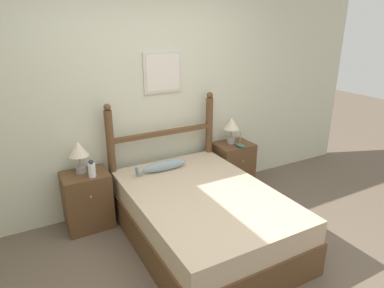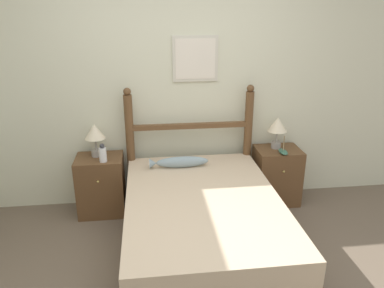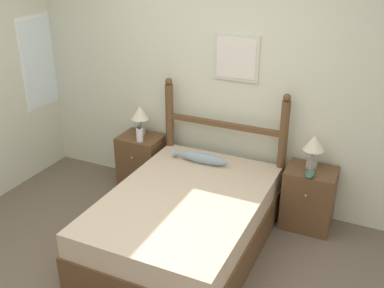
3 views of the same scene
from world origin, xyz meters
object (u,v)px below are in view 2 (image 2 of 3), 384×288
(nightstand_left, at_px, (101,185))
(model_boat, at_px, (283,151))
(bottle, at_px, (103,154))
(table_lamp_right, at_px, (277,127))
(nightstand_right, at_px, (276,175))
(fish_pillow, at_px, (179,162))
(bed, at_px, (203,225))
(table_lamp_left, at_px, (95,134))

(nightstand_left, xyz_separation_m, model_boat, (1.90, -0.12, 0.33))
(bottle, bearing_deg, table_lamp_right, 4.79)
(nightstand_right, distance_m, bottle, 1.88)
(nightstand_right, xyz_separation_m, bottle, (-1.83, -0.11, 0.39))
(bottle, distance_m, fish_pillow, 0.75)
(bed, relative_size, table_lamp_left, 5.64)
(table_lamp_left, height_order, bottle, table_lamp_left)
(nightstand_left, bearing_deg, bed, -41.01)
(table_lamp_left, bearing_deg, nightstand_right, -1.42)
(table_lamp_right, relative_size, fish_pillow, 0.58)
(nightstand_left, height_order, nightstand_right, same)
(model_boat, bearing_deg, nightstand_left, 176.35)
(table_lamp_left, relative_size, fish_pillow, 0.58)
(bottle, bearing_deg, fish_pillow, -4.91)
(bottle, bearing_deg, nightstand_left, 118.17)
(bottle, bearing_deg, model_boat, -0.39)
(bed, xyz_separation_m, model_boat, (0.95, 0.70, 0.37))
(nightstand_left, xyz_separation_m, table_lamp_right, (1.87, 0.04, 0.55))
(nightstand_right, xyz_separation_m, table_lamp_left, (-1.91, 0.05, 0.55))
(table_lamp_left, xyz_separation_m, fish_pillow, (0.82, -0.22, -0.26))
(table_lamp_left, height_order, model_boat, table_lamp_left)
(table_lamp_right, height_order, model_boat, table_lamp_right)
(bed, bearing_deg, nightstand_left, 138.99)
(nightstand_right, bearing_deg, fish_pillow, -170.98)
(nightstand_left, relative_size, table_lamp_right, 1.82)
(nightstand_right, xyz_separation_m, table_lamp_right, (-0.02, 0.04, 0.55))
(table_lamp_left, relative_size, table_lamp_right, 1.00)
(table_lamp_left, height_order, table_lamp_right, same)
(bed, height_order, fish_pillow, fish_pillow)
(fish_pillow, bearing_deg, bed, -77.63)
(nightstand_right, bearing_deg, bottle, -176.61)
(table_lamp_left, xyz_separation_m, bottle, (0.08, -0.16, -0.16))
(table_lamp_left, bearing_deg, bottle, -63.02)
(table_lamp_left, xyz_separation_m, model_boat, (1.92, -0.17, -0.22))
(table_lamp_right, height_order, fish_pillow, table_lamp_right)
(model_boat, bearing_deg, table_lamp_left, 174.98)
(nightstand_right, bearing_deg, model_boat, -88.11)
(table_lamp_left, height_order, fish_pillow, table_lamp_left)
(table_lamp_left, bearing_deg, fish_pillow, -14.94)
(nightstand_right, bearing_deg, bed, -138.99)
(nightstand_left, distance_m, table_lamp_left, 0.55)
(bed, relative_size, fish_pillow, 3.26)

